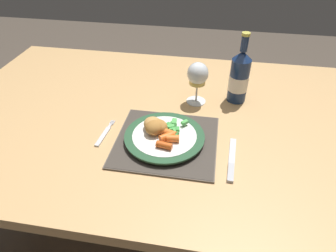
{
  "coord_description": "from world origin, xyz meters",
  "views": [
    {
      "loc": [
        0.18,
        -0.84,
        1.34
      ],
      "look_at": [
        0.06,
        -0.11,
        0.78
      ],
      "focal_mm": 32.0,
      "sensor_mm": 36.0,
      "label": 1
    }
  ],
  "objects_px": {
    "dining_table": "(158,132)",
    "table_knife": "(231,163)",
    "dinner_plate": "(164,137)",
    "fork": "(104,135)",
    "bottle": "(239,77)",
    "wine_glass": "(198,76)"
  },
  "relations": [
    {
      "from": "dinner_plate",
      "to": "fork",
      "type": "distance_m",
      "value": 0.2
    },
    {
      "from": "dining_table",
      "to": "fork",
      "type": "relative_size",
      "value": 11.05
    },
    {
      "from": "dining_table",
      "to": "dinner_plate",
      "type": "distance_m",
      "value": 0.18
    },
    {
      "from": "dining_table",
      "to": "fork",
      "type": "distance_m",
      "value": 0.22
    },
    {
      "from": "table_knife",
      "to": "bottle",
      "type": "height_order",
      "value": "bottle"
    },
    {
      "from": "wine_glass",
      "to": "fork",
      "type": "bearing_deg",
      "value": -137.48
    },
    {
      "from": "dinner_plate",
      "to": "bottle",
      "type": "height_order",
      "value": "bottle"
    },
    {
      "from": "fork",
      "to": "bottle",
      "type": "xyz_separation_m",
      "value": [
        0.41,
        0.29,
        0.09
      ]
    },
    {
      "from": "fork",
      "to": "dinner_plate",
      "type": "bearing_deg",
      "value": 0.76
    },
    {
      "from": "dining_table",
      "to": "wine_glass",
      "type": "xyz_separation_m",
      "value": [
        0.13,
        0.1,
        0.19
      ]
    },
    {
      "from": "bottle",
      "to": "wine_glass",
      "type": "bearing_deg",
      "value": -164.84
    },
    {
      "from": "table_knife",
      "to": "wine_glass",
      "type": "xyz_separation_m",
      "value": [
        -0.13,
        0.31,
        0.1
      ]
    },
    {
      "from": "wine_glass",
      "to": "dining_table",
      "type": "bearing_deg",
      "value": -140.26
    },
    {
      "from": "wine_glass",
      "to": "bottle",
      "type": "height_order",
      "value": "bottle"
    },
    {
      "from": "dining_table",
      "to": "fork",
      "type": "height_order",
      "value": "fork"
    },
    {
      "from": "fork",
      "to": "bottle",
      "type": "height_order",
      "value": "bottle"
    },
    {
      "from": "dinner_plate",
      "to": "wine_glass",
      "type": "bearing_deg",
      "value": 73.07
    },
    {
      "from": "fork",
      "to": "wine_glass",
      "type": "xyz_separation_m",
      "value": [
        0.27,
        0.25,
        0.1
      ]
    },
    {
      "from": "dining_table",
      "to": "table_knife",
      "type": "xyz_separation_m",
      "value": [
        0.26,
        -0.2,
        0.08
      ]
    },
    {
      "from": "wine_glass",
      "to": "bottle",
      "type": "relative_size",
      "value": 0.61
    },
    {
      "from": "dining_table",
      "to": "table_knife",
      "type": "height_order",
      "value": "table_knife"
    },
    {
      "from": "dinner_plate",
      "to": "table_knife",
      "type": "bearing_deg",
      "value": -17.21
    }
  ]
}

